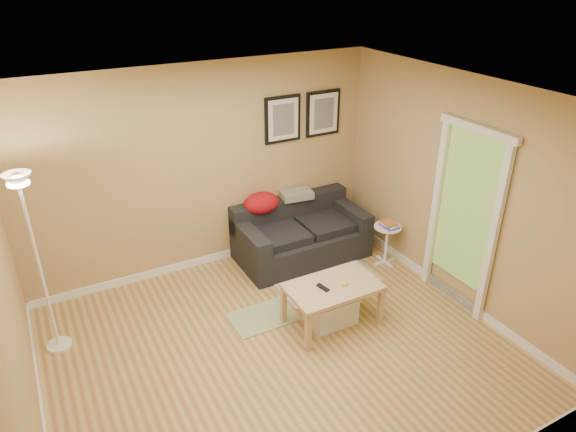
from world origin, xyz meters
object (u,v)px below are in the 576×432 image
object	(u,v)px
sofa	(302,232)
floor_lamp	(41,271)
book_stack	(389,224)
coffee_table	(332,304)
storage_bin	(331,310)
side_table	(386,245)

from	to	relation	value
sofa	floor_lamp	world-z (taller)	floor_lamp
book_stack	floor_lamp	distance (m)	4.05
coffee_table	book_stack	world-z (taller)	book_stack
sofa	storage_bin	size ratio (longest dim) A/B	3.22
sofa	storage_bin	distance (m)	1.45
book_stack	storage_bin	bearing A→B (deg)	-165.61
floor_lamp	coffee_table	bearing A→B (deg)	-20.64
sofa	side_table	distance (m)	1.12
sofa	floor_lamp	xyz separation A→B (m)	(-3.12, -0.37, 0.55)
book_stack	floor_lamp	bearing A→B (deg)	162.21
sofa	floor_lamp	bearing A→B (deg)	-173.20
sofa	side_table	size ratio (longest dim) A/B	3.12
sofa	storage_bin	bearing A→B (deg)	-106.66
coffee_table	side_table	world-z (taller)	side_table
side_table	coffee_table	bearing A→B (deg)	-150.83
coffee_table	storage_bin	size ratio (longest dim) A/B	1.88
storage_bin	floor_lamp	bearing A→B (deg)	159.76
sofa	floor_lamp	distance (m)	3.19
coffee_table	floor_lamp	world-z (taller)	floor_lamp
side_table	floor_lamp	distance (m)	4.08
side_table	book_stack	xyz separation A→B (m)	(0.00, -0.02, 0.31)
sofa	storage_bin	xyz separation A→B (m)	(-0.41, -1.37, -0.21)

